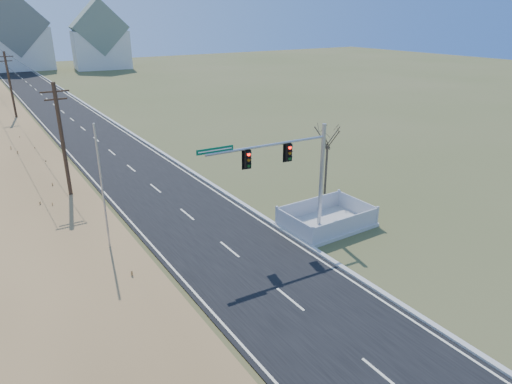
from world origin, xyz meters
name	(u,v)px	position (x,y,z in m)	size (l,w,h in m)	color
ground	(267,281)	(0.00, 0.00, 0.00)	(260.00, 260.00, 0.00)	#4A4F26
road	(66,114)	(0.00, 50.00, 0.03)	(8.00, 180.00, 0.06)	black
curb	(96,111)	(4.15, 50.00, 0.09)	(0.30, 180.00, 0.18)	#B2AFA8
utility_pole_near	(63,147)	(-6.50, 15.00, 4.68)	(1.80, 0.26, 9.00)	#422D1E
utility_pole_mid	(11,89)	(-6.50, 45.00, 4.68)	(1.80, 0.26, 9.00)	#422D1E
condo_n	(15,37)	(2.00, 112.00, 7.61)	(15.27, 10.20, 18.54)	silver
condo_ne	(100,40)	(20.00, 104.00, 6.84)	(14.12, 10.51, 16.52)	silver
traffic_signal_mast	(298,170)	(4.65, 3.69, 4.26)	(8.64, 0.75, 6.88)	#9EA0A5
fence_enclosure	(326,222)	(7.00, 3.44, 0.27)	(5.81, 4.01, 1.31)	#B7B5AD
open_sign	(344,228)	(7.24, 2.00, 0.38)	(0.51, 0.35, 0.71)	white
flagpole	(106,214)	(-6.41, 5.82, 3.23)	(0.36, 0.36, 8.09)	#B7B5AD
bare_tree	(328,136)	(10.74, 7.95, 4.63)	(2.17, 2.17, 5.74)	#4C3F33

